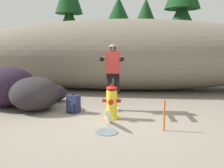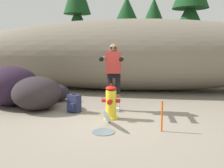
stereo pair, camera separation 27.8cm
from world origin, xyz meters
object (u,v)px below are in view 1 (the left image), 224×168
at_px(spare_backpack, 73,104).
at_px(boulder_small, 53,93).
at_px(boulder_mid, 35,94).
at_px(survey_stake, 164,116).
at_px(fire_hydrant, 112,103).
at_px(boulder_large, 7,86).
at_px(utility_worker, 113,69).

xyz_separation_m(spare_backpack, boulder_small, (-0.93, 1.22, 0.04)).
relative_size(boulder_mid, survey_stake, 2.27).
height_order(fire_hydrant, boulder_small, fire_hydrant).
xyz_separation_m(fire_hydrant, spare_backpack, (-1.00, 0.44, -0.15)).
distance_m(spare_backpack, boulder_small, 1.53).
bearing_deg(boulder_large, boulder_mid, -22.91).
relative_size(spare_backpack, survey_stake, 0.78).
height_order(fire_hydrant, boulder_large, boulder_large).
bearing_deg(utility_worker, spare_backpack, -78.37).
distance_m(boulder_mid, boulder_small, 1.09).
bearing_deg(boulder_mid, boulder_small, 84.39).
distance_m(fire_hydrant, boulder_small, 2.55).
bearing_deg(boulder_mid, spare_backpack, -8.24).
relative_size(spare_backpack, boulder_small, 0.57).
height_order(spare_backpack, boulder_mid, boulder_mid).
xyz_separation_m(fire_hydrant, boulder_small, (-1.93, 1.66, -0.11)).
xyz_separation_m(fire_hydrant, utility_worker, (-0.04, 0.70, 0.71)).
bearing_deg(boulder_mid, utility_worker, 2.98).
distance_m(utility_worker, boulder_mid, 2.10).
bearing_deg(spare_backpack, boulder_mid, -73.82).
bearing_deg(boulder_mid, boulder_large, 157.09).
height_order(utility_worker, boulder_mid, utility_worker).
xyz_separation_m(utility_worker, boulder_small, (-1.89, 0.97, -0.82)).
height_order(fire_hydrant, boulder_mid, boulder_mid).
xyz_separation_m(boulder_large, survey_stake, (4.06, -1.73, -0.24)).
height_order(boulder_large, survey_stake, boulder_large).
bearing_deg(utility_worker, boulder_large, -98.87).
bearing_deg(boulder_small, boulder_mid, -95.61).
relative_size(boulder_mid, boulder_small, 1.65).
bearing_deg(survey_stake, spare_backpack, 150.51).
xyz_separation_m(boulder_small, survey_stake, (3.02, -2.40, 0.05)).
bearing_deg(boulder_large, boulder_small, 33.04).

